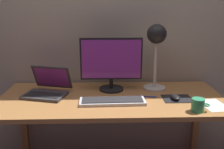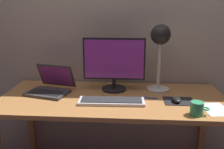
# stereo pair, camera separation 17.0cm
# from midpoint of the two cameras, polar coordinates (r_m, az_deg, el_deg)

# --- Properties ---
(back_wall) EXTENTS (4.80, 0.06, 2.60)m
(back_wall) POSITION_cam_midpoint_polar(r_m,az_deg,el_deg) (2.09, -2.78, 13.42)
(back_wall) COLOR #B2A893
(back_wall) RESTS_ON ground
(desk) EXTENTS (1.60, 0.70, 0.74)m
(desk) POSITION_cam_midpoint_polar(r_m,az_deg,el_deg) (1.84, -2.70, -7.43)
(desk) COLOR #A8703D
(desk) RESTS_ON ground
(monitor) EXTENTS (0.46, 0.19, 0.40)m
(monitor) POSITION_cam_midpoint_polar(r_m,az_deg,el_deg) (1.89, -2.85, 2.78)
(monitor) COLOR black
(monitor) RESTS_ON desk
(keyboard_main) EXTENTS (0.44, 0.15, 0.03)m
(keyboard_main) POSITION_cam_midpoint_polar(r_m,az_deg,el_deg) (1.70, -2.66, -6.07)
(keyboard_main) COLOR silver
(keyboard_main) RESTS_ON desk
(laptop) EXTENTS (0.35, 0.34, 0.20)m
(laptop) POSITION_cam_midpoint_polar(r_m,az_deg,el_deg) (1.93, -16.69, -2.65)
(laptop) COLOR #38383A
(laptop) RESTS_ON desk
(desk_lamp) EXTENTS (0.17, 0.17, 0.50)m
(desk_lamp) POSITION_cam_midpoint_polar(r_m,az_deg,el_deg) (1.91, 7.46, 7.26)
(desk_lamp) COLOR beige
(desk_lamp) RESTS_ON desk
(mousepad) EXTENTS (0.20, 0.16, 0.00)m
(mousepad) POSITION_cam_midpoint_polar(r_m,az_deg,el_deg) (1.81, 11.89, -5.39)
(mousepad) COLOR black
(mousepad) RESTS_ON desk
(mouse) EXTENTS (0.06, 0.10, 0.03)m
(mouse) POSITION_cam_midpoint_polar(r_m,az_deg,el_deg) (1.78, 11.49, -5.08)
(mouse) COLOR black
(mouse) RESTS_ON mousepad
(coffee_mug) EXTENTS (0.11, 0.08, 0.08)m
(coffee_mug) POSITION_cam_midpoint_polar(r_m,az_deg,el_deg) (1.62, 16.05, -6.69)
(coffee_mug) COLOR #339966
(coffee_mug) RESTS_ON desk
(paper_sheet_near_mouse) EXTENTS (0.17, 0.23, 0.00)m
(paper_sheet_near_mouse) POSITION_cam_midpoint_polar(r_m,az_deg,el_deg) (1.76, 19.42, -6.59)
(paper_sheet_near_mouse) COLOR white
(paper_sheet_near_mouse) RESTS_ON desk
(pen) EXTENTS (0.14, 0.03, 0.01)m
(pen) POSITION_cam_midpoint_polar(r_m,az_deg,el_deg) (1.81, 5.16, -4.99)
(pen) COLOR #2633A5
(pen) RESTS_ON desk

